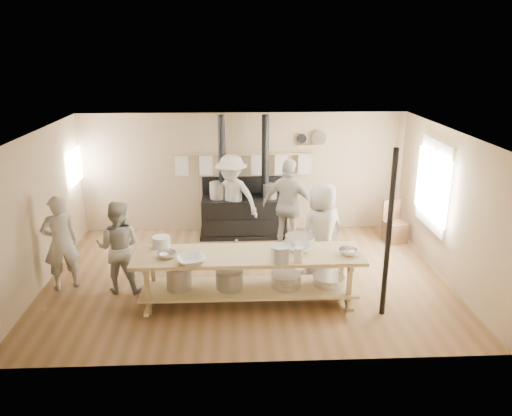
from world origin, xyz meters
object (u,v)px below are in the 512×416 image
at_px(prep_table, 248,273).
at_px(cook_center, 322,231).
at_px(stove, 244,212).
at_px(roasting_pan, 299,242).
at_px(cook_right, 289,206).
at_px(cook_by_window, 232,198).
at_px(cook_left, 119,247).
at_px(chair, 394,230).
at_px(cook_far_left, 61,243).

height_order(prep_table, cook_center, cook_center).
distance_m(stove, roasting_pan, 2.84).
relative_size(stove, cook_right, 1.38).
bearing_deg(cook_by_window, cook_left, -103.40).
xyz_separation_m(cook_center, cook_by_window, (-1.58, 1.85, 0.06)).
distance_m(cook_right, chair, 2.42).
relative_size(prep_table, roasting_pan, 9.22).
xyz_separation_m(prep_table, roasting_pan, (0.84, 0.33, 0.37)).
relative_size(cook_left, cook_right, 0.83).
xyz_separation_m(prep_table, chair, (3.15, 2.49, -0.27)).
relative_size(chair, roasting_pan, 2.21).
relative_size(cook_right, roasting_pan, 4.82).
distance_m(prep_table, cook_right, 2.30).
xyz_separation_m(cook_left, cook_right, (2.99, 1.56, 0.16)).
height_order(prep_table, roasting_pan, roasting_pan).
distance_m(cook_far_left, cook_center, 4.43).
relative_size(stove, prep_table, 0.72).
height_order(stove, chair, stove).
bearing_deg(cook_left, cook_far_left, -2.15).
bearing_deg(chair, prep_table, -157.04).
xyz_separation_m(stove, cook_left, (-2.12, -2.49, 0.27)).
bearing_deg(roasting_pan, cook_right, 88.95).
xyz_separation_m(cook_center, roasting_pan, (-0.48, -0.58, 0.03)).
bearing_deg(cook_far_left, cook_center, 155.83).
height_order(cook_left, cook_right, cook_right).
relative_size(prep_table, cook_left, 2.29).
bearing_deg(cook_right, chair, -144.03).
bearing_deg(cook_center, cook_by_window, -72.03).
bearing_deg(chair, cook_center, -154.59).
bearing_deg(cook_by_window, prep_table, -58.22).
xyz_separation_m(cook_left, chair, (5.27, 1.96, -0.53)).
distance_m(prep_table, cook_by_window, 2.80).
height_order(cook_right, roasting_pan, cook_right).
height_order(cook_right, chair, cook_right).
relative_size(cook_left, cook_by_window, 0.86).
bearing_deg(cook_center, stove, -80.47).
xyz_separation_m(prep_table, cook_right, (0.87, 2.08, 0.42)).
bearing_deg(cook_left, cook_right, -147.18).
xyz_separation_m(cook_right, cook_by_window, (-1.13, 0.67, -0.02)).
distance_m(prep_table, roasting_pan, 0.98).
relative_size(cook_far_left, roasting_pan, 4.21).
xyz_separation_m(cook_left, cook_center, (3.44, 0.38, 0.08)).
height_order(cook_by_window, roasting_pan, cook_by_window).
distance_m(cook_far_left, chair, 6.54).
height_order(stove, cook_right, stove).
relative_size(stove, cook_by_window, 1.42).
xyz_separation_m(prep_table, cook_center, (1.32, 0.91, 0.34)).
bearing_deg(cook_right, stove, -21.07).
bearing_deg(cook_far_left, stove, -170.20).
bearing_deg(cook_far_left, cook_left, 145.05).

